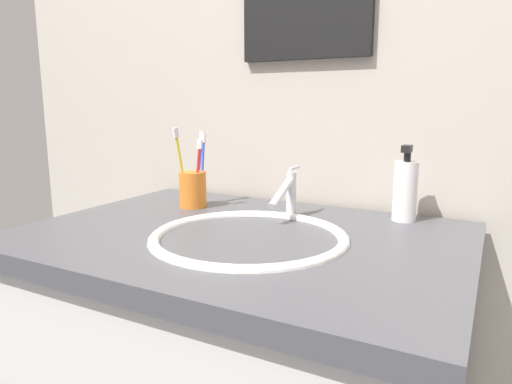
# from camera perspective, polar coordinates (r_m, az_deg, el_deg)

# --- Properties ---
(tiled_wall_back) EXTENTS (2.12, 0.04, 2.40)m
(tiled_wall_back) POSITION_cam_1_polar(r_m,az_deg,el_deg) (1.27, 6.56, 12.48)
(tiled_wall_back) COLOR beige
(tiled_wall_back) RESTS_ON ground
(sink_basin) EXTENTS (0.41, 0.41, 0.12)m
(sink_basin) POSITION_cam_1_polar(r_m,az_deg,el_deg) (0.94, -0.87, -8.18)
(sink_basin) COLOR white
(sink_basin) RESTS_ON vanity_counter
(faucet) EXTENTS (0.02, 0.15, 0.12)m
(faucet) POSITION_cam_1_polar(r_m,az_deg,el_deg) (1.08, 4.04, -0.06)
(faucet) COLOR silver
(faucet) RESTS_ON sink_basin
(toothbrush_cup) EXTENTS (0.07, 0.07, 0.09)m
(toothbrush_cup) POSITION_cam_1_polar(r_m,az_deg,el_deg) (1.21, -7.94, 0.32)
(toothbrush_cup) COLOR orange
(toothbrush_cup) RESTS_ON vanity_counter
(toothbrush_blue) EXTENTS (0.02, 0.04, 0.19)m
(toothbrush_blue) POSITION_cam_1_polar(r_m,az_deg,el_deg) (1.23, -6.72, 3.52)
(toothbrush_blue) COLOR blue
(toothbrush_blue) RESTS_ON toothbrush_cup
(toothbrush_yellow) EXTENTS (0.02, 0.04, 0.20)m
(toothbrush_yellow) POSITION_cam_1_polar(r_m,az_deg,el_deg) (1.18, -9.43, 3.61)
(toothbrush_yellow) COLOR yellow
(toothbrush_yellow) RESTS_ON toothbrush_cup
(toothbrush_red) EXTENTS (0.03, 0.01, 0.17)m
(toothbrush_red) POSITION_cam_1_polar(r_m,az_deg,el_deg) (1.18, -7.32, 2.97)
(toothbrush_red) COLOR red
(toothbrush_red) RESTS_ON toothbrush_cup
(toothbrush_purple) EXTENTS (0.01, 0.06, 0.19)m
(toothbrush_purple) POSITION_cam_1_polar(r_m,az_deg,el_deg) (1.23, -7.12, 3.63)
(toothbrush_purple) COLOR purple
(toothbrush_purple) RESTS_ON toothbrush_cup
(soap_dispenser) EXTENTS (0.05, 0.06, 0.18)m
(soap_dispenser) POSITION_cam_1_polar(r_m,az_deg,el_deg) (1.10, 18.22, 0.27)
(soap_dispenser) COLOR white
(soap_dispenser) RESTS_ON vanity_counter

